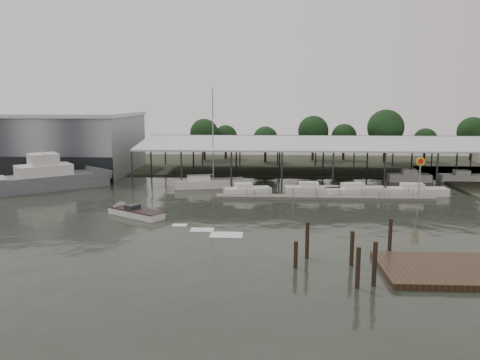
{
  "coord_description": "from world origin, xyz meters",
  "views": [
    {
      "loc": [
        7.28,
        -49.8,
        12.66
      ],
      "look_at": [
        4.13,
        9.37,
        2.5
      ],
      "focal_mm": 35.0,
      "sensor_mm": 36.0,
      "label": 1
    }
  ],
  "objects_px": {
    "shell_fuel_sign": "(420,170)",
    "white_sailboat": "(209,183)",
    "speedboat_underway": "(132,212)",
    "grey_trawler": "(52,178)"
  },
  "relations": [
    {
      "from": "shell_fuel_sign",
      "to": "white_sailboat",
      "type": "height_order",
      "value": "white_sailboat"
    },
    {
      "from": "shell_fuel_sign",
      "to": "grey_trawler",
      "type": "height_order",
      "value": "grey_trawler"
    },
    {
      "from": "white_sailboat",
      "to": "speedboat_underway",
      "type": "height_order",
      "value": "white_sailboat"
    },
    {
      "from": "grey_trawler",
      "to": "speedboat_underway",
      "type": "height_order",
      "value": "grey_trawler"
    },
    {
      "from": "shell_fuel_sign",
      "to": "grey_trawler",
      "type": "xyz_separation_m",
      "value": [
        -50.33,
        5.08,
        -2.35
      ]
    },
    {
      "from": "white_sailboat",
      "to": "speedboat_underway",
      "type": "xyz_separation_m",
      "value": [
        -6.46,
        -17.32,
        -0.27
      ]
    },
    {
      "from": "shell_fuel_sign",
      "to": "grey_trawler",
      "type": "bearing_deg",
      "value": 174.24
    },
    {
      "from": "grey_trawler",
      "to": "speedboat_underway",
      "type": "relative_size",
      "value": 0.94
    },
    {
      "from": "white_sailboat",
      "to": "speedboat_underway",
      "type": "bearing_deg",
      "value": -123.03
    },
    {
      "from": "white_sailboat",
      "to": "speedboat_underway",
      "type": "relative_size",
      "value": 0.88
    }
  ]
}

